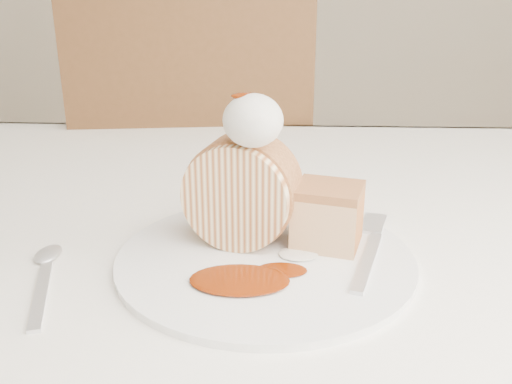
{
  "coord_description": "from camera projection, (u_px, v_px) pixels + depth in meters",
  "views": [
    {
      "loc": [
        0.02,
        -0.45,
        1.03
      ],
      "look_at": [
        -0.01,
        0.08,
        0.82
      ],
      "focal_mm": 40.0,
      "sensor_mm": 36.0,
      "label": 1
    }
  ],
  "objects": [
    {
      "name": "roulade_slice",
      "position": [
        242.0,
        192.0,
        0.6
      ],
      "size": [
        0.13,
        0.09,
        0.11
      ],
      "primitive_type": "cylinder",
      "rotation": [
        1.57,
        0.0,
        -0.24
      ],
      "color": "#FFE6B1",
      "rests_on": "plate"
    },
    {
      "name": "chair_far",
      "position": [
        196.0,
        184.0,
        1.31
      ],
      "size": [
        0.53,
        0.53,
        1.01
      ],
      "rotation": [
        0.0,
        0.0,
        3.27
      ],
      "color": "brown",
      "rests_on": "ground"
    },
    {
      "name": "caramel_pool",
      "position": [
        239.0,
        280.0,
        0.53
      ],
      "size": [
        0.11,
        0.08,
        0.0
      ],
      "primitive_type": null,
      "rotation": [
        0.0,
        0.0,
        -0.27
      ],
      "color": "#681E04",
      "rests_on": "plate"
    },
    {
      "name": "table",
      "position": [
        264.0,
        277.0,
        0.74
      ],
      "size": [
        1.4,
        0.9,
        0.75
      ],
      "color": "white",
      "rests_on": "ground"
    },
    {
      "name": "fork",
      "position": [
        367.0,
        261.0,
        0.57
      ],
      "size": [
        0.08,
        0.18,
        0.0
      ],
      "primitive_type": "cube",
      "rotation": [
        0.0,
        0.0,
        -0.29
      ],
      "color": "silver",
      "rests_on": "plate"
    },
    {
      "name": "cake_chunk",
      "position": [
        328.0,
        219.0,
        0.6
      ],
      "size": [
        0.08,
        0.08,
        0.06
      ],
      "primitive_type": "cube",
      "rotation": [
        0.0,
        0.0,
        -0.27
      ],
      "color": "#BC7847",
      "rests_on": "plate"
    },
    {
      "name": "whipped_cream",
      "position": [
        253.0,
        121.0,
        0.55
      ],
      "size": [
        0.06,
        0.06,
        0.05
      ],
      "primitive_type": "ellipsoid",
      "color": "silver",
      "rests_on": "roulade_slice"
    },
    {
      "name": "spoon",
      "position": [
        41.0,
        294.0,
        0.53
      ],
      "size": [
        0.07,
        0.15,
        0.0
      ],
      "primitive_type": "cube",
      "rotation": [
        0.0,
        0.0,
        0.29
      ],
      "color": "silver",
      "rests_on": "table"
    },
    {
      "name": "caramel_drizzle",
      "position": [
        246.0,
        89.0,
        0.54
      ],
      "size": [
        0.03,
        0.02,
        0.01
      ],
      "primitive_type": "ellipsoid",
      "color": "#681E04",
      "rests_on": "whipped_cream"
    },
    {
      "name": "plate",
      "position": [
        265.0,
        259.0,
        0.59
      ],
      "size": [
        0.38,
        0.38,
        0.01
      ],
      "primitive_type": "cylinder",
      "rotation": [
        0.0,
        0.0,
        -0.27
      ],
      "color": "white",
      "rests_on": "table"
    }
  ]
}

